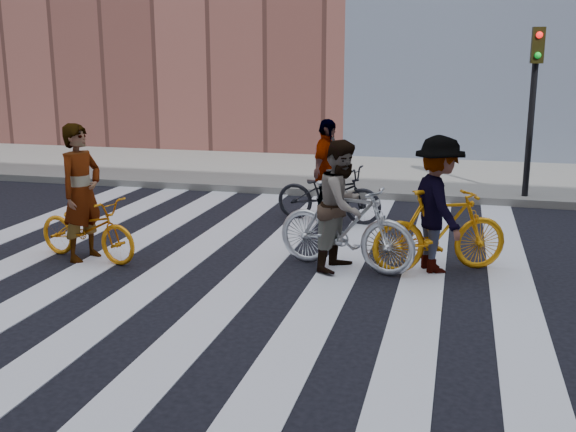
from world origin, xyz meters
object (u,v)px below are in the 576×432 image
at_px(bike_yellow_left, 87,229).
at_px(rider_rear, 326,171).
at_px(bike_dark_rear, 329,194).
at_px(rider_left, 81,193).
at_px(rider_mid, 342,206).
at_px(rider_right, 438,205).
at_px(traffic_signal, 534,85).
at_px(bike_yellow_right, 440,231).
at_px(bike_silver_mid, 345,227).

xyz_separation_m(bike_yellow_left, rider_rear, (2.80, 3.06, 0.44)).
relative_size(bike_dark_rear, rider_left, 0.98).
bearing_deg(rider_mid, rider_right, -64.27).
xyz_separation_m(bike_dark_rear, rider_left, (-2.90, -3.06, 0.47)).
relative_size(traffic_signal, rider_right, 1.84).
height_order(bike_yellow_left, bike_yellow_right, bike_yellow_right).
distance_m(bike_silver_mid, bike_dark_rear, 2.71).
xyz_separation_m(bike_silver_mid, rider_left, (-3.63, -0.45, 0.37)).
distance_m(bike_yellow_right, bike_dark_rear, 3.09).
distance_m(bike_silver_mid, rider_left, 3.68).
distance_m(bike_yellow_left, bike_silver_mid, 3.61).
height_order(bike_yellow_left, rider_left, rider_left).
relative_size(rider_left, rider_rear, 1.08).
relative_size(bike_yellow_right, rider_right, 1.02).
bearing_deg(traffic_signal, rider_rear, -146.02).
height_order(traffic_signal, rider_left, traffic_signal).
height_order(rider_left, rider_right, rider_left).
height_order(rider_mid, rider_right, rider_right).
relative_size(bike_yellow_right, rider_mid, 1.06).
bearing_deg(rider_mid, bike_yellow_right, -64.67).
bearing_deg(bike_yellow_right, bike_yellow_left, 73.53).
distance_m(bike_yellow_right, rider_mid, 1.33).
bearing_deg(rider_rear, bike_dark_rear, -83.07).
bearing_deg(rider_right, bike_yellow_left, 73.62).
bearing_deg(rider_mid, bike_yellow_left, 112.67).
distance_m(bike_yellow_right, rider_right, 0.35).
bearing_deg(rider_rear, bike_silver_mid, -156.35).
bearing_deg(bike_dark_rear, rider_rear, 96.93).
height_order(bike_silver_mid, bike_dark_rear, bike_silver_mid).
height_order(bike_yellow_right, rider_left, rider_left).
distance_m(bike_dark_rear, rider_left, 4.24).
relative_size(bike_silver_mid, rider_left, 1.03).
bearing_deg(bike_yellow_right, bike_silver_mid, 75.88).
bearing_deg(rider_left, bike_silver_mid, -69.39).
xyz_separation_m(bike_yellow_left, bike_yellow_right, (4.81, 0.67, 0.11)).
distance_m(rider_right, rider_rear, 3.08).
bearing_deg(rider_rear, rider_right, -133.63).
height_order(rider_mid, rider_rear, rider_rear).
height_order(traffic_signal, bike_yellow_left, traffic_signal).
bearing_deg(rider_left, bike_yellow_left, -76.46).
relative_size(bike_silver_mid, bike_yellow_right, 1.06).
bearing_deg(rider_mid, traffic_signal, -13.62).
bearing_deg(bike_silver_mid, rider_right, -63.84).
bearing_deg(bike_yellow_left, bike_yellow_right, -68.48).
height_order(traffic_signal, rider_mid, traffic_signal).
xyz_separation_m(bike_yellow_left, bike_dark_rear, (2.85, 3.06, 0.04)).
bearing_deg(bike_yellow_right, traffic_signal, -41.71).
bearing_deg(bike_yellow_right, bike_dark_rear, 14.98).
relative_size(bike_yellow_left, rider_left, 0.89).
relative_size(rider_right, rider_rear, 1.02).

